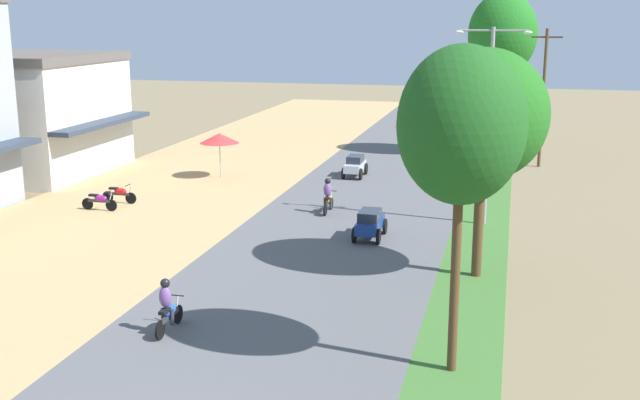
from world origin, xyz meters
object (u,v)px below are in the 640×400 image
object	(u,v)px
parked_motorbike_second	(100,200)
car_sedan_silver	(355,165)
median_tree_nearest	(461,126)
motorbike_ahead_second	(168,307)
median_tree_third	(503,35)
parked_motorbike_third	(120,193)
utility_pole_near	(543,96)
car_sedan_blue	(370,223)
streetlamp_near	(489,114)
streetlamp_mid	(502,78)
median_tree_second	(484,115)
motorbike_ahead_third	(328,196)

from	to	relation	value
parked_motorbike_second	car_sedan_silver	size ratio (longest dim) A/B	0.80
median_tree_nearest	motorbike_ahead_second	world-z (taller)	median_tree_nearest
median_tree_nearest	median_tree_third	size ratio (longest dim) A/B	0.80
parked_motorbike_third	utility_pole_near	bearing A→B (deg)	36.75
parked_motorbike_third	car_sedan_blue	world-z (taller)	car_sedan_blue
car_sedan_silver	utility_pole_near	bearing A→B (deg)	30.41
streetlamp_near	motorbike_ahead_second	world-z (taller)	streetlamp_near
car_sedan_blue	car_sedan_silver	bearing A→B (deg)	104.21
streetlamp_mid	car_sedan_silver	bearing A→B (deg)	-111.49
median_tree_nearest	median_tree_second	world-z (taller)	median_tree_nearest
streetlamp_mid	motorbike_ahead_second	distance (m)	43.43
median_tree_third	streetlamp_near	size ratio (longest dim) A/B	1.22
streetlamp_mid	motorbike_ahead_third	size ratio (longest dim) A/B	4.04
parked_motorbike_third	median_tree_nearest	world-z (taller)	median_tree_nearest
car_sedan_blue	motorbike_ahead_second	xyz separation A→B (m)	(-3.90, -11.03, 0.11)
parked_motorbike_third	car_sedan_blue	size ratio (longest dim) A/B	0.80
streetlamp_near	car_sedan_blue	bearing A→B (deg)	-141.52
streetlamp_near	car_sedan_silver	distance (m)	12.25
median_tree_nearest	car_sedan_silver	xyz separation A→B (m)	(-7.37, 23.76, -5.68)
parked_motorbike_second	streetlamp_near	distance (m)	18.29
parked_motorbike_second	motorbike_ahead_third	xyz separation A→B (m)	(10.54, 2.08, 0.30)
median_tree_second	streetlamp_mid	bearing A→B (deg)	90.05
parked_motorbike_second	median_tree_second	bearing A→B (deg)	-16.74
median_tree_second	parked_motorbike_third	bearing A→B (deg)	158.51
car_sedan_silver	motorbike_ahead_third	bearing A→B (deg)	-86.98
median_tree_second	car_sedan_silver	bearing A→B (deg)	115.51
parked_motorbike_third	motorbike_ahead_third	size ratio (longest dim) A/B	1.00
motorbike_ahead_third	car_sedan_blue	bearing A→B (deg)	-54.60
median_tree_second	streetlamp_mid	world-z (taller)	median_tree_second
median_tree_second	motorbike_ahead_third	xyz separation A→B (m)	(-7.14, 7.41, -4.89)
utility_pole_near	motorbike_ahead_third	world-z (taller)	utility_pole_near
median_tree_nearest	streetlamp_mid	size ratio (longest dim) A/B	1.15
streetlamp_near	car_sedan_blue	world-z (taller)	streetlamp_near
car_sedan_blue	car_sedan_silver	distance (m)	12.62
utility_pole_near	car_sedan_silver	bearing A→B (deg)	-149.59
streetlamp_near	parked_motorbike_second	bearing A→B (deg)	-173.85
car_sedan_silver	motorbike_ahead_second	distance (m)	23.29
motorbike_ahead_second	motorbike_ahead_third	world-z (taller)	same
parked_motorbike_third	utility_pole_near	size ratio (longest dim) A/B	0.22
streetlamp_mid	car_sedan_blue	world-z (taller)	streetlamp_mid
median_tree_second	utility_pole_near	bearing A→B (deg)	83.14
car_sedan_blue	parked_motorbike_second	bearing A→B (deg)	172.89
median_tree_second	streetlamp_near	xyz separation A→B (m)	(-0.03, 7.22, -0.83)
median_tree_nearest	median_tree_second	bearing A→B (deg)	88.35
parked_motorbike_third	motorbike_ahead_third	xyz separation A→B (m)	(10.35, 0.52, 0.30)
motorbike_ahead_third	median_tree_nearest	bearing A→B (deg)	-65.60
motorbike_ahead_third	median_tree_third	bearing A→B (deg)	67.14
parked_motorbike_second	streetlamp_near	world-z (taller)	streetlamp_near
median_tree_second	motorbike_ahead_second	bearing A→B (deg)	-138.78
utility_pole_near	motorbike_ahead_second	bearing A→B (deg)	-110.65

